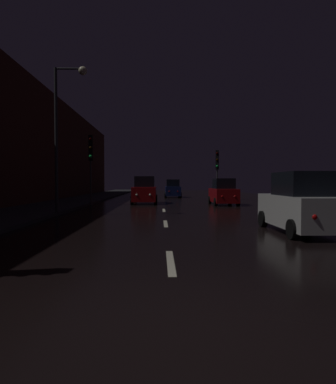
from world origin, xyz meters
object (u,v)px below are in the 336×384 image
at_px(streetlamp_overhead, 65,118).
at_px(traffic_light_far_right, 217,164).
at_px(traffic_light_far_left, 91,154).
at_px(car_parked_right_near, 301,205).
at_px(car_approaching_headlights, 145,191).
at_px(car_parked_right_far, 223,193).
at_px(car_distant_taillights, 173,189).

bearing_deg(streetlamp_overhead, traffic_light_far_right, 54.67).
distance_m(traffic_light_far_left, car_parked_right_near, 16.90).
relative_size(car_approaching_headlights, car_parked_right_far, 1.09).
height_order(car_approaching_headlights, car_distant_taillights, car_approaching_headlights).
xyz_separation_m(streetlamp_overhead, car_distant_taillights, (6.38, 20.05, -4.12)).
bearing_deg(car_approaching_headlights, traffic_light_far_left, -62.21).
relative_size(traffic_light_far_right, car_distant_taillights, 1.21).
distance_m(traffic_light_far_right, traffic_light_far_left, 13.23).
height_order(traffic_light_far_right, traffic_light_far_left, traffic_light_far_left).
bearing_deg(car_approaching_headlights, streetlamp_overhead, -21.45).
distance_m(traffic_light_far_left, car_parked_right_far, 10.44).
relative_size(traffic_light_far_left, car_approaching_headlights, 1.20).
distance_m(streetlamp_overhead, car_parked_right_near, 12.18).
distance_m(car_parked_right_near, car_parked_right_far, 13.68).
bearing_deg(car_parked_right_near, car_parked_right_far, -0.00).
height_order(car_approaching_headlights, car_parked_right_far, car_approaching_headlights).
bearing_deg(streetlamp_overhead, car_approaching_headlights, 68.55).
bearing_deg(streetlamp_overhead, car_parked_right_far, 38.18).
relative_size(traffic_light_far_left, car_distant_taillights, 1.29).
height_order(traffic_light_far_right, car_distant_taillights, traffic_light_far_right).
distance_m(car_approaching_headlights, car_parked_right_near, 16.54).
bearing_deg(car_parked_right_near, streetlamp_overhead, 58.55).
xyz_separation_m(traffic_light_far_right, streetlamp_overhead, (-10.58, -14.93, 1.50)).
height_order(car_parked_right_far, car_distant_taillights, car_distant_taillights).
height_order(traffic_light_far_right, car_parked_right_far, traffic_light_far_right).
distance_m(car_approaching_headlights, car_parked_right_far, 6.33).
xyz_separation_m(car_parked_right_near, car_parked_right_far, (0.00, 13.68, -0.03)).
xyz_separation_m(streetlamp_overhead, car_parked_right_near, (9.79, -5.99, -4.10)).
xyz_separation_m(traffic_light_far_right, car_parked_right_near, (-0.80, -20.92, -2.61)).
bearing_deg(car_parked_right_near, car_approaching_headlights, 21.63).
bearing_deg(traffic_light_far_left, car_parked_right_near, 25.03).
xyz_separation_m(car_approaching_headlights, car_parked_right_near, (6.10, -15.38, -0.06)).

